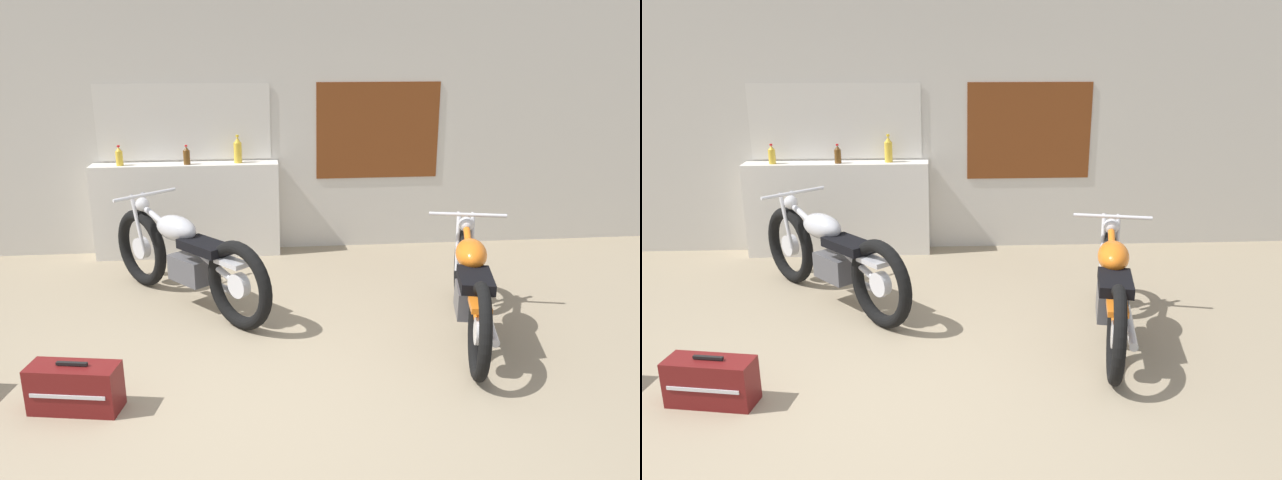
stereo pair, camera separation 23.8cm
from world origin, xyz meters
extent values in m
plane|color=gray|center=(0.00, 0.00, 0.00)|extent=(24.00, 24.00, 0.00)
cube|color=beige|center=(0.00, 3.34, 1.40)|extent=(10.00, 0.06, 2.80)
cube|color=silver|center=(-0.62, 3.30, 1.44)|extent=(1.77, 0.01, 0.74)
cube|color=beige|center=(-0.62, 3.30, 1.44)|extent=(1.83, 0.01, 0.80)
cube|color=brown|center=(1.47, 3.30, 1.32)|extent=(1.36, 0.01, 1.05)
cube|color=silver|center=(-0.62, 3.16, 0.51)|extent=(1.97, 0.28, 1.01)
cylinder|color=gold|center=(-1.29, 3.13, 1.09)|extent=(0.07, 0.07, 0.15)
cone|color=gold|center=(-1.29, 3.13, 1.19)|extent=(0.06, 0.06, 0.04)
cylinder|color=red|center=(-1.29, 3.13, 1.22)|extent=(0.03, 0.03, 0.02)
cylinder|color=#5B3814|center=(-0.60, 3.12, 1.09)|extent=(0.07, 0.07, 0.15)
cone|color=#5B3814|center=(-0.60, 3.12, 1.18)|extent=(0.06, 0.06, 0.04)
cylinder|color=red|center=(-0.60, 3.12, 1.21)|extent=(0.03, 0.03, 0.02)
cylinder|color=gold|center=(-0.06, 3.17, 1.12)|extent=(0.09, 0.09, 0.21)
cone|color=gold|center=(-0.06, 3.17, 1.26)|extent=(0.07, 0.07, 0.06)
cylinder|color=gold|center=(-0.06, 3.17, 1.30)|extent=(0.03, 0.03, 0.02)
torus|color=black|center=(-0.98, 2.29, 0.37)|extent=(0.57, 0.63, 0.74)
cylinder|color=silver|center=(-0.98, 2.29, 0.37)|extent=(0.19, 0.20, 0.20)
torus|color=black|center=(-0.04, 1.21, 0.37)|extent=(0.57, 0.63, 0.74)
cylinder|color=silver|center=(-0.04, 1.21, 0.37)|extent=(0.19, 0.20, 0.20)
cube|color=#4C4C51|center=(-0.46, 1.70, 0.35)|extent=(0.43, 0.45, 0.22)
cylinder|color=#B2B2B7|center=(-0.46, 1.70, 0.57)|extent=(0.90, 1.02, 0.46)
ellipsoid|color=#B2B2B7|center=(-0.58, 1.84, 0.69)|extent=(0.50, 0.52, 0.22)
cube|color=black|center=(-0.32, 1.53, 0.61)|extent=(0.50, 0.52, 0.08)
cube|color=#B2B2B7|center=(-0.09, 1.28, 0.55)|extent=(0.29, 0.31, 0.04)
cylinder|color=silver|center=(-0.98, 2.19, 0.64)|extent=(0.14, 0.15, 0.53)
cylinder|color=silver|center=(-0.89, 2.27, 0.64)|extent=(0.14, 0.15, 0.53)
cylinder|color=silver|center=(-0.89, 2.18, 0.91)|extent=(0.50, 0.45, 0.03)
sphere|color=silver|center=(-0.93, 2.22, 0.81)|extent=(0.13, 0.13, 0.13)
cylinder|color=silver|center=(-0.29, 1.71, 0.20)|extent=(0.57, 0.63, 0.06)
torus|color=black|center=(1.92, 1.53, 0.34)|extent=(0.24, 0.69, 0.69)
cylinder|color=silver|center=(1.92, 1.53, 0.34)|extent=(0.10, 0.20, 0.19)
torus|color=black|center=(1.62, 0.26, 0.34)|extent=(0.24, 0.69, 0.69)
cylinder|color=silver|center=(1.62, 0.26, 0.34)|extent=(0.10, 0.20, 0.19)
cube|color=#4C4C51|center=(1.75, 0.83, 0.33)|extent=(0.30, 0.41, 0.21)
cylinder|color=orange|center=(1.75, 0.83, 0.54)|extent=(0.33, 1.18, 0.44)
ellipsoid|color=orange|center=(1.79, 1.00, 0.65)|extent=(0.33, 0.49, 0.22)
cube|color=black|center=(1.71, 0.64, 0.57)|extent=(0.33, 0.49, 0.08)
cube|color=orange|center=(1.64, 0.33, 0.51)|extent=(0.20, 0.29, 0.04)
cylinder|color=silver|center=(1.84, 1.48, 0.60)|extent=(0.07, 0.17, 0.51)
cylinder|color=silver|center=(1.96, 1.45, 0.60)|extent=(0.07, 0.17, 0.51)
cylinder|color=silver|center=(1.89, 1.40, 0.86)|extent=(0.63, 0.18, 0.03)
sphere|color=silver|center=(1.90, 1.46, 0.76)|extent=(0.13, 0.13, 0.13)
cylinder|color=silver|center=(1.87, 0.71, 0.19)|extent=(0.23, 0.72, 0.06)
cube|color=maroon|center=(-1.05, 0.11, 0.16)|extent=(0.59, 0.31, 0.31)
cube|color=silver|center=(-1.07, 0.00, 0.16)|extent=(0.47, 0.09, 0.02)
cube|color=black|center=(-1.05, 0.11, 0.33)|extent=(0.20, 0.06, 0.02)
camera|label=1|loc=(0.14, -3.50, 2.22)|focal=35.00mm
camera|label=2|loc=(0.37, -3.52, 2.22)|focal=35.00mm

